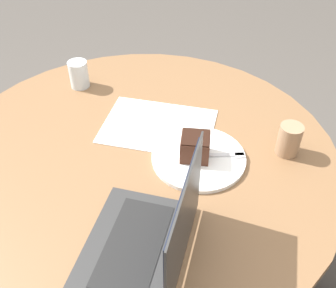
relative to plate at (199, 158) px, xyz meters
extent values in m
plane|color=#4C4742|center=(0.16, 0.08, -0.78)|extent=(12.00, 12.00, 0.00)
cylinder|color=brown|center=(0.16, 0.08, -0.77)|extent=(0.58, 0.58, 0.02)
cylinder|color=brown|center=(0.16, 0.08, -0.40)|extent=(0.09, 0.09, 0.72)
cylinder|color=brown|center=(0.16, 0.08, -0.02)|extent=(1.14, 1.14, 0.03)
cube|color=black|center=(-0.34, -0.39, -0.55)|extent=(0.05, 0.05, 0.46)
cube|color=white|center=(0.18, -0.04, 0.00)|extent=(0.41, 0.36, 0.00)
cylinder|color=white|center=(0.00, 0.00, 0.00)|extent=(0.26, 0.26, 0.01)
cube|color=#472619|center=(0.01, 0.01, 0.04)|extent=(0.11, 0.11, 0.07)
cube|color=black|center=(0.01, 0.01, 0.07)|extent=(0.10, 0.10, 0.00)
cube|color=silver|center=(-0.03, -0.03, 0.01)|extent=(0.14, 0.12, 0.00)
cube|color=silver|center=(-0.09, -0.07, 0.01)|extent=(0.04, 0.04, 0.00)
cylinder|color=#997556|center=(-0.18, -0.18, 0.04)|extent=(0.06, 0.06, 0.09)
cylinder|color=silver|center=(0.54, -0.04, 0.04)|extent=(0.07, 0.07, 0.09)
cube|color=#2D2D2D|center=(-0.06, 0.33, 0.00)|extent=(0.31, 0.36, 0.02)
cube|color=black|center=(-0.06, 0.33, 0.01)|extent=(0.21, 0.27, 0.00)
cube|color=#2D2D2D|center=(-0.16, 0.28, 0.13)|extent=(0.13, 0.27, 0.23)
cube|color=black|center=(-0.16, 0.28, 0.13)|extent=(0.12, 0.26, 0.21)
camera|label=1|loc=(-0.44, 0.67, 0.75)|focal=42.00mm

